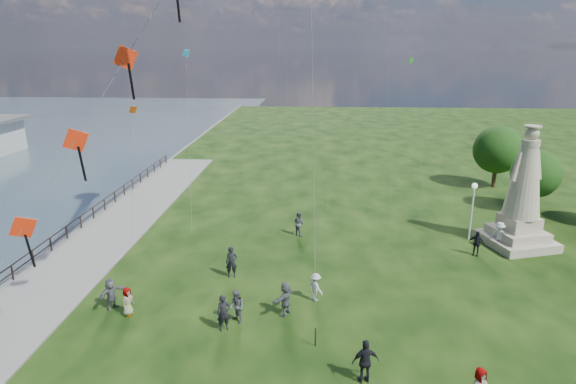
# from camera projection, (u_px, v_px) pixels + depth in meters

# --- Properties ---
(waterfront) EXTENTS (200.00, 200.00, 1.51)m
(waterfront) POSITION_uv_depth(u_px,v_px,m) (42.00, 275.00, 27.66)
(waterfront) COLOR #384854
(waterfront) RESTS_ON ground
(statue) EXTENTS (4.84, 4.84, 7.90)m
(statue) POSITION_uv_depth(u_px,v_px,m) (522.00, 202.00, 30.86)
(statue) COLOR tan
(statue) RESTS_ON ground
(lamppost) EXTENTS (0.37, 0.37, 4.03)m
(lamppost) POSITION_uv_depth(u_px,v_px,m) (473.00, 199.00, 31.58)
(lamppost) COLOR silver
(lamppost) RESTS_ON ground
(tree_row) EXTENTS (9.16, 13.89, 5.71)m
(tree_row) POSITION_uv_depth(u_px,v_px,m) (534.00, 165.00, 39.61)
(tree_row) COLOR #382314
(tree_row) RESTS_ON ground
(person_0) EXTENTS (0.75, 0.64, 1.73)m
(person_0) POSITION_uv_depth(u_px,v_px,m) (224.00, 313.00, 21.98)
(person_0) COLOR black
(person_0) RESTS_ON ground
(person_1) EXTENTS (0.88, 0.93, 1.64)m
(person_1) POSITION_uv_depth(u_px,v_px,m) (237.00, 307.00, 22.59)
(person_1) COLOR #595960
(person_1) RESTS_ON ground
(person_2) EXTENTS (1.01, 1.05, 1.49)m
(person_2) POSITION_uv_depth(u_px,v_px,m) (316.00, 287.00, 24.60)
(person_2) COLOR silver
(person_2) RESTS_ON ground
(person_3) EXTENTS (1.17, 0.77, 1.83)m
(person_3) POSITION_uv_depth(u_px,v_px,m) (365.00, 361.00, 18.53)
(person_3) COLOR black
(person_3) RESTS_ON ground
(person_5) EXTENTS (1.34, 1.61, 1.61)m
(person_5) POSITION_uv_depth(u_px,v_px,m) (111.00, 293.00, 23.83)
(person_5) COLOR #595960
(person_5) RESTS_ON ground
(person_6) EXTENTS (0.73, 0.55, 1.82)m
(person_6) POSITION_uv_depth(u_px,v_px,m) (232.00, 262.00, 27.05)
(person_6) COLOR black
(person_6) RESTS_ON ground
(person_7) EXTENTS (0.94, 0.94, 1.69)m
(person_7) POSITION_uv_depth(u_px,v_px,m) (299.00, 223.00, 33.18)
(person_7) COLOR #595960
(person_7) RESTS_ON ground
(person_8) EXTENTS (1.29, 1.21, 1.82)m
(person_8) POSITION_uv_depth(u_px,v_px,m) (499.00, 236.00, 30.84)
(person_8) COLOR silver
(person_8) RESTS_ON ground
(person_9) EXTENTS (1.06, 0.85, 1.61)m
(person_9) POSITION_uv_depth(u_px,v_px,m) (476.00, 243.00, 29.92)
(person_9) COLOR black
(person_9) RESTS_ON ground
(person_10) EXTENTS (0.62, 0.81, 1.45)m
(person_10) POSITION_uv_depth(u_px,v_px,m) (128.00, 301.00, 23.25)
(person_10) COLOR #595960
(person_10) RESTS_ON ground
(person_11) EXTENTS (1.39, 1.71, 1.71)m
(person_11) POSITION_uv_depth(u_px,v_px,m) (285.00, 298.00, 23.27)
(person_11) COLOR #595960
(person_11) RESTS_ON ground
(red_kite_train) EXTENTS (9.91, 9.35, 18.86)m
(red_kite_train) POSITION_uv_depth(u_px,v_px,m) (122.00, 69.00, 19.60)
(red_kite_train) COLOR black
(red_kite_train) RESTS_ON ground
(small_kites) EXTENTS (22.81, 18.50, 29.22)m
(small_kites) POSITION_uv_depth(u_px,v_px,m) (298.00, 31.00, 37.23)
(small_kites) COLOR teal
(small_kites) RESTS_ON ground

